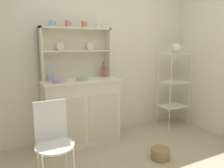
{
  "coord_description": "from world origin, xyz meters",
  "views": [
    {
      "loc": [
        -1.28,
        -1.4,
        1.37
      ],
      "look_at": [
        0.01,
        1.12,
        0.85
      ],
      "focal_mm": 35.03,
      "sensor_mm": 36.0,
      "label": 1
    }
  ],
  "objects_px": {
    "bakers_rack": "(174,81)",
    "porcelain_teapot": "(176,48)",
    "hutch_cabinet": "(81,111)",
    "hutch_shelf_unit": "(76,49)",
    "floor_basket": "(160,154)",
    "wire_chair": "(53,137)",
    "utensil_jar": "(50,77)",
    "cup_sky_0": "(52,23)",
    "jam_bottle": "(103,71)",
    "bowl_mixing_large": "(59,80)"
  },
  "relations": [
    {
      "from": "wire_chair",
      "to": "utensil_jar",
      "type": "relative_size",
      "value": 3.62
    },
    {
      "from": "floor_basket",
      "to": "utensil_jar",
      "type": "xyz_separation_m",
      "value": [
        -1.08,
        0.93,
        0.89
      ]
    },
    {
      "from": "hutch_shelf_unit",
      "to": "utensil_jar",
      "type": "xyz_separation_m",
      "value": [
        -0.38,
        -0.09,
        -0.35
      ]
    },
    {
      "from": "wire_chair",
      "to": "porcelain_teapot",
      "type": "xyz_separation_m",
      "value": [
        2.14,
        0.73,
        0.79
      ]
    },
    {
      "from": "utensil_jar",
      "to": "porcelain_teapot",
      "type": "relative_size",
      "value": 0.94
    },
    {
      "from": "wire_chair",
      "to": "cup_sky_0",
      "type": "relative_size",
      "value": 10.0
    },
    {
      "from": "hutch_cabinet",
      "to": "bowl_mixing_large",
      "type": "height_order",
      "value": "bowl_mixing_large"
    },
    {
      "from": "hutch_cabinet",
      "to": "utensil_jar",
      "type": "relative_size",
      "value": 4.4
    },
    {
      "from": "hutch_cabinet",
      "to": "bowl_mixing_large",
      "type": "xyz_separation_m",
      "value": [
        -0.3,
        -0.07,
        0.46
      ]
    },
    {
      "from": "floor_basket",
      "to": "utensil_jar",
      "type": "distance_m",
      "value": 1.68
    },
    {
      "from": "hutch_shelf_unit",
      "to": "porcelain_teapot",
      "type": "relative_size",
      "value": 3.85
    },
    {
      "from": "utensil_jar",
      "to": "wire_chair",
      "type": "bearing_deg",
      "value": -101.1
    },
    {
      "from": "floor_basket",
      "to": "porcelain_teapot",
      "type": "xyz_separation_m",
      "value": [
        0.88,
        0.78,
        1.24
      ]
    },
    {
      "from": "hutch_shelf_unit",
      "to": "floor_basket",
      "type": "relative_size",
      "value": 4.18
    },
    {
      "from": "bakers_rack",
      "to": "porcelain_teapot",
      "type": "distance_m",
      "value": 0.53
    },
    {
      "from": "floor_basket",
      "to": "bowl_mixing_large",
      "type": "distance_m",
      "value": 1.53
    },
    {
      "from": "wire_chair",
      "to": "floor_basket",
      "type": "bearing_deg",
      "value": 0.06
    },
    {
      "from": "cup_sky_0",
      "to": "porcelain_teapot",
      "type": "xyz_separation_m",
      "value": [
        1.9,
        -0.2,
        -0.32
      ]
    },
    {
      "from": "bakers_rack",
      "to": "wire_chair",
      "type": "height_order",
      "value": "bakers_rack"
    },
    {
      "from": "floor_basket",
      "to": "jam_bottle",
      "type": "distance_m",
      "value": 1.36
    },
    {
      "from": "hutch_cabinet",
      "to": "cup_sky_0",
      "type": "xyz_separation_m",
      "value": [
        -0.32,
        0.12,
        1.17
      ]
    },
    {
      "from": "hutch_cabinet",
      "to": "porcelain_teapot",
      "type": "xyz_separation_m",
      "value": [
        1.58,
        -0.08,
        0.85
      ]
    },
    {
      "from": "jam_bottle",
      "to": "utensil_jar",
      "type": "distance_m",
      "value": 0.76
    },
    {
      "from": "bakers_rack",
      "to": "porcelain_teapot",
      "type": "bearing_deg",
      "value": 180.0
    },
    {
      "from": "cup_sky_0",
      "to": "wire_chair",
      "type": "bearing_deg",
      "value": -104.38
    },
    {
      "from": "bakers_rack",
      "to": "floor_basket",
      "type": "height_order",
      "value": "bakers_rack"
    },
    {
      "from": "hutch_shelf_unit",
      "to": "floor_basket",
      "type": "bearing_deg",
      "value": -55.43
    },
    {
      "from": "hutch_shelf_unit",
      "to": "wire_chair",
      "type": "height_order",
      "value": "hutch_shelf_unit"
    },
    {
      "from": "bowl_mixing_large",
      "to": "jam_bottle",
      "type": "xyz_separation_m",
      "value": [
        0.68,
        0.16,
        0.06
      ]
    },
    {
      "from": "hutch_shelf_unit",
      "to": "floor_basket",
      "type": "height_order",
      "value": "hutch_shelf_unit"
    },
    {
      "from": "cup_sky_0",
      "to": "utensil_jar",
      "type": "height_order",
      "value": "cup_sky_0"
    },
    {
      "from": "utensil_jar",
      "to": "jam_bottle",
      "type": "bearing_deg",
      "value": 0.63
    },
    {
      "from": "wire_chair",
      "to": "porcelain_teapot",
      "type": "relative_size",
      "value": 3.4
    },
    {
      "from": "hutch_cabinet",
      "to": "hutch_shelf_unit",
      "type": "distance_m",
      "value": 0.86
    },
    {
      "from": "jam_bottle",
      "to": "porcelain_teapot",
      "type": "height_order",
      "value": "porcelain_teapot"
    },
    {
      "from": "cup_sky_0",
      "to": "jam_bottle",
      "type": "relative_size",
      "value": 0.39
    },
    {
      "from": "hutch_shelf_unit",
      "to": "bowl_mixing_large",
      "type": "xyz_separation_m",
      "value": [
        -0.3,
        -0.24,
        -0.38
      ]
    },
    {
      "from": "bakers_rack",
      "to": "jam_bottle",
      "type": "distance_m",
      "value": 1.23
    },
    {
      "from": "hutch_cabinet",
      "to": "jam_bottle",
      "type": "distance_m",
      "value": 0.66
    },
    {
      "from": "bowl_mixing_large",
      "to": "jam_bottle",
      "type": "bearing_deg",
      "value": 13.16
    },
    {
      "from": "wire_chair",
      "to": "jam_bottle",
      "type": "distance_m",
      "value": 1.38
    },
    {
      "from": "bowl_mixing_large",
      "to": "floor_basket",
      "type": "bearing_deg",
      "value": -37.9
    },
    {
      "from": "wire_chair",
      "to": "porcelain_teapot",
      "type": "height_order",
      "value": "porcelain_teapot"
    },
    {
      "from": "bakers_rack",
      "to": "floor_basket",
      "type": "relative_size",
      "value": 5.34
    },
    {
      "from": "wire_chair",
      "to": "bowl_mixing_large",
      "type": "relative_size",
      "value": 5.01
    },
    {
      "from": "floor_basket",
      "to": "porcelain_teapot",
      "type": "relative_size",
      "value": 0.92
    },
    {
      "from": "wire_chair",
      "to": "floor_basket",
      "type": "relative_size",
      "value": 3.69
    },
    {
      "from": "floor_basket",
      "to": "wire_chair",
      "type": "bearing_deg",
      "value": 177.73
    },
    {
      "from": "jam_bottle",
      "to": "bakers_rack",
      "type": "bearing_deg",
      "value": -7.68
    },
    {
      "from": "cup_sky_0",
      "to": "bowl_mixing_large",
      "type": "relative_size",
      "value": 0.5
    }
  ]
}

